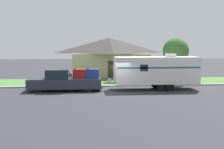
% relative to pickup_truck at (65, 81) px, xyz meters
% --- Properties ---
extents(ground_plane, '(120.00, 120.00, 0.00)m').
position_rel_pickup_truck_xyz_m(ground_plane, '(4.28, -1.40, -0.89)').
color(ground_plane, '#2D2D33').
extents(curb_strip, '(80.00, 0.30, 0.14)m').
position_rel_pickup_truck_xyz_m(curb_strip, '(4.28, 2.35, -0.82)').
color(curb_strip, '#ADADA8').
rests_on(curb_strip, ground_plane).
extents(lawn_strip, '(80.00, 7.00, 0.03)m').
position_rel_pickup_truck_xyz_m(lawn_strip, '(4.28, 6.00, -0.87)').
color(lawn_strip, '#477538').
rests_on(lawn_strip, ground_plane).
extents(house_across_street, '(10.29, 8.49, 4.93)m').
position_rel_pickup_truck_xyz_m(house_across_street, '(5.11, 13.86, 1.67)').
color(house_across_street, tan).
rests_on(house_across_street, ground_plane).
extents(pickup_truck, '(6.43, 2.09, 2.02)m').
position_rel_pickup_truck_xyz_m(pickup_truck, '(0.00, 0.00, 0.00)').
color(pickup_truck, black).
rests_on(pickup_truck, ground_plane).
extents(travel_trailer, '(8.47, 2.43, 3.22)m').
position_rel_pickup_truck_xyz_m(travel_trailer, '(8.09, -0.00, 0.87)').
color(travel_trailer, black).
rests_on(travel_trailer, ground_plane).
extents(mailbox, '(0.48, 0.20, 1.38)m').
position_rel_pickup_truck_xyz_m(mailbox, '(0.63, 2.96, 0.17)').
color(mailbox, brown).
rests_on(mailbox, ground_plane).
extents(tree_in_yard, '(2.70, 2.70, 4.74)m').
position_rel_pickup_truck_xyz_m(tree_in_yard, '(11.22, 4.31, 2.49)').
color(tree_in_yard, brown).
rests_on(tree_in_yard, ground_plane).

